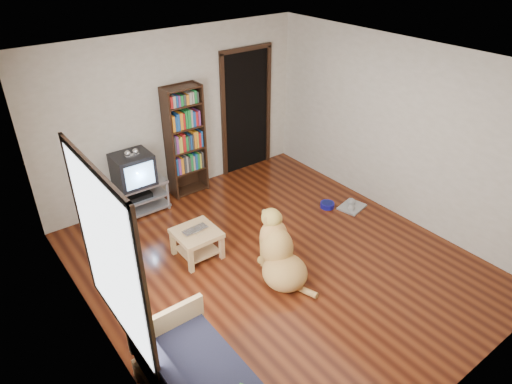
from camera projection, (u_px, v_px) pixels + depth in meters
ground at (276, 262)px, 6.03m from camera, size 5.00×5.00×0.00m
ceiling at (281, 66)px, 4.71m from camera, size 5.00×5.00×0.00m
wall_back at (175, 115)px, 7.09m from camera, size 4.50×0.00×4.50m
wall_front at (477, 294)px, 3.65m from camera, size 4.50×0.00×4.50m
wall_left at (90, 246)px, 4.19m from camera, size 0.00×5.00×5.00m
wall_right at (398, 131)px, 6.55m from camera, size 0.00×5.00×5.00m
laptop at (197, 232)px, 5.92m from camera, size 0.35×0.24×0.03m
dog_bowl at (327, 205)px, 7.19m from camera, size 0.22×0.22×0.08m
grey_rag at (352, 207)px, 7.19m from camera, size 0.46×0.40×0.03m
window at (109, 256)px, 3.76m from camera, size 0.03×1.46×1.70m
doorway at (246, 108)px, 7.87m from camera, size 1.03×0.05×2.19m
tv_stand at (137, 197)px, 6.97m from camera, size 0.90×0.45×0.50m
crt_tv at (132, 169)px, 6.74m from camera, size 0.55×0.52×0.58m
bookshelf at (185, 135)px, 7.16m from camera, size 0.60×0.30×1.80m
coffee_table at (197, 239)px, 6.01m from camera, size 0.55×0.55×0.40m
dog at (279, 255)px, 5.64m from camera, size 0.67×1.09×0.89m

